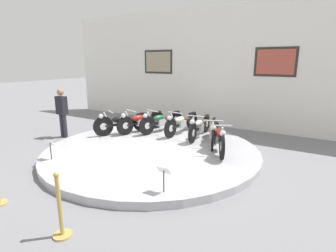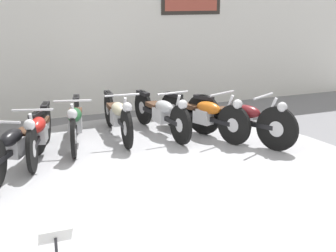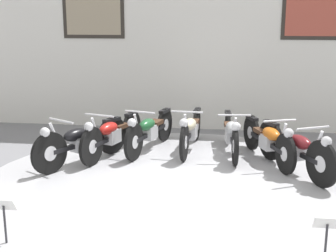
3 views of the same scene
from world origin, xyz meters
name	(u,v)px [view 2 (image 2 of 3)]	position (x,y,z in m)	size (l,w,h in m)	color
ground_plane	(157,185)	(0.00, 0.00, 0.00)	(60.00, 60.00, 0.00)	slate
display_platform	(157,178)	(0.00, 0.00, 0.09)	(5.90, 5.90, 0.18)	#ADADB2
back_wall	(80,2)	(0.00, 4.16, 2.29)	(14.00, 0.22, 4.58)	white
motorcycle_black	(16,144)	(-1.69, 0.72, 0.57)	(1.05, 1.76, 0.80)	black
motorcycle_red	(39,131)	(-1.32, 1.25, 0.56)	(0.68, 1.92, 0.79)	black
motorcycle_green	(75,120)	(-0.73, 1.61, 0.56)	(0.64, 1.94, 0.79)	black
motorcycle_cream	(118,114)	(0.00, 1.74, 0.56)	(0.54, 1.98, 0.79)	black
motorcycle_silver	(162,112)	(0.72, 1.61, 0.55)	(0.54, 1.96, 0.78)	black
motorcycle_orange	(204,113)	(1.32, 1.25, 0.56)	(0.77, 1.88, 0.79)	black
motorcycle_maroon	(240,118)	(1.69, 0.72, 0.58)	(0.97, 1.83, 0.81)	black
info_placard_front_left	(56,244)	(-1.64, -2.02, 0.54)	(0.26, 0.11, 0.51)	#333338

